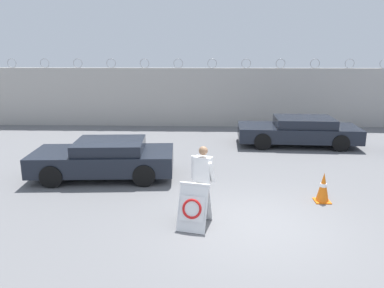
{
  "coord_description": "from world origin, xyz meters",
  "views": [
    {
      "loc": [
        -1.21,
        -7.73,
        3.84
      ],
      "look_at": [
        -1.54,
        2.34,
        1.27
      ],
      "focal_mm": 35.0,
      "sensor_mm": 36.0,
      "label": 1
    }
  ],
  "objects_px": {
    "traffic_cone_mid": "(323,187)",
    "security_guard": "(203,177)",
    "parked_car_front_coupe": "(105,158)",
    "parked_car_rear_sedan": "(299,131)",
    "barricade_sign": "(194,206)"
  },
  "relations": [
    {
      "from": "traffic_cone_mid",
      "to": "security_guard",
      "type": "bearing_deg",
      "value": -166.44
    },
    {
      "from": "parked_car_front_coupe",
      "to": "parked_car_rear_sedan",
      "type": "xyz_separation_m",
      "value": [
        6.89,
        4.17,
        -0.0
      ]
    },
    {
      "from": "parked_car_front_coupe",
      "to": "parked_car_rear_sedan",
      "type": "distance_m",
      "value": 8.06
    },
    {
      "from": "traffic_cone_mid",
      "to": "parked_car_front_coupe",
      "type": "height_order",
      "value": "parked_car_front_coupe"
    },
    {
      "from": "security_guard",
      "to": "parked_car_front_coupe",
      "type": "height_order",
      "value": "security_guard"
    },
    {
      "from": "security_guard",
      "to": "parked_car_front_coupe",
      "type": "xyz_separation_m",
      "value": [
        -3.02,
        2.49,
        -0.31
      ]
    },
    {
      "from": "traffic_cone_mid",
      "to": "parked_car_front_coupe",
      "type": "distance_m",
      "value": 6.35
    },
    {
      "from": "security_guard",
      "to": "parked_car_rear_sedan",
      "type": "height_order",
      "value": "security_guard"
    },
    {
      "from": "parked_car_rear_sedan",
      "to": "barricade_sign",
      "type": "bearing_deg",
      "value": 64.07
    },
    {
      "from": "barricade_sign",
      "to": "parked_car_rear_sedan",
      "type": "relative_size",
      "value": 0.21
    },
    {
      "from": "parked_car_front_coupe",
      "to": "parked_car_rear_sedan",
      "type": "bearing_deg",
      "value": -152.51
    },
    {
      "from": "barricade_sign",
      "to": "security_guard",
      "type": "relative_size",
      "value": 0.61
    },
    {
      "from": "parked_car_rear_sedan",
      "to": "traffic_cone_mid",
      "type": "bearing_deg",
      "value": 85.2
    },
    {
      "from": "security_guard",
      "to": "parked_car_rear_sedan",
      "type": "relative_size",
      "value": 0.34
    },
    {
      "from": "security_guard",
      "to": "parked_car_front_coupe",
      "type": "distance_m",
      "value": 3.92
    }
  ]
}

